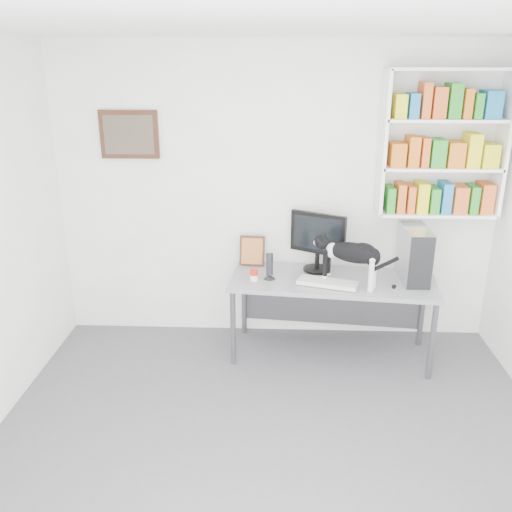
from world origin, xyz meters
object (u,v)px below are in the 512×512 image
Objects in this scene: monitor at (318,242)px; speaker at (270,266)px; desk at (331,317)px; keyboard at (328,283)px; leaning_print at (252,250)px; pc_tower at (414,254)px; soup_can at (254,275)px; bookshelf at (443,144)px; cat at (351,263)px.

speaker is (-0.42, -0.22, -0.15)m from monitor.
desk is 0.41m from keyboard.
monitor is 0.42m from keyboard.
leaning_print is at bearing -163.60° from monitor.
pc_tower is 4.73× the size of soup_can.
monitor reaches higher than leaning_print.
speaker is at bearing -172.34° from desk.
leaning_print is (-0.59, 0.12, -0.13)m from monitor.
keyboard is at bearing -155.16° from bookshelf.
soup_can is at bearing -169.24° from desk.
keyboard is 0.63m from soup_can.
pc_tower is (0.74, 0.15, 0.21)m from keyboard.
speaker is (-0.49, 0.11, 0.10)m from keyboard.
keyboard is 1.76× the size of leaning_print.
speaker reaches higher than keyboard.
soup_can reaches higher than desk.
cat is at bearing -5.91° from soup_can.
pc_tower is (0.68, 0.02, 0.60)m from desk.
bookshelf is 12.65× the size of soup_can.
speaker is at bearing -164.81° from cat.
pc_tower is 0.72× the size of cat.
monitor is at bearing -6.15° from leaning_print.
bookshelf is at bearing 8.61° from speaker.
monitor is at bearing 118.92° from keyboard.
speaker is 0.70m from cat.
monitor is at bearing 167.05° from pc_tower.
bookshelf is 0.71× the size of desk.
desk is (-0.90, -0.31, -1.48)m from bookshelf.
monitor reaches higher than keyboard.
bookshelf is 1.94m from soup_can.
desk is 3.21× the size of monitor.
leaning_print is at bearing 179.61° from bookshelf.
desk is at bearing 83.85° from keyboard.
leaning_print is 0.39m from soup_can.
desk is 0.91m from pc_tower.
cat reaches higher than speaker.
cat is (0.85, -0.46, 0.06)m from leaning_print.
soup_can is at bearing -160.27° from cat.
speaker is at bearing -176.15° from keyboard.
pc_tower is (0.81, -0.18, -0.04)m from monitor.
bookshelf is 0.96m from pc_tower.
leaning_print is at bearing 161.71° from desk.
leaning_print is 0.97m from cat.
speaker is at bearing -58.50° from leaning_print.
bookshelf reaches higher than leaning_print.
keyboard is 0.26m from cat.
speaker is at bearing -124.76° from monitor.
cat is at bearing -23.34° from leaning_print.
monitor is 1.09× the size of keyboard.
cat is (0.13, -0.14, 0.57)m from desk.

